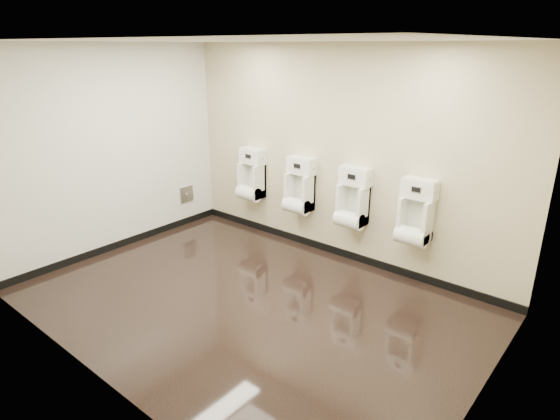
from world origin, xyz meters
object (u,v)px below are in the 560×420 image
(urinal_1, at_px, (299,190))
(urinal_3, at_px, (415,217))
(urinal_0, at_px, (251,178))
(urinal_2, at_px, (352,202))
(access_panel, at_px, (186,194))

(urinal_1, distance_m, urinal_3, 1.71)
(urinal_0, relative_size, urinal_1, 1.00)
(urinal_2, height_order, urinal_3, same)
(urinal_0, xyz_separation_m, urinal_3, (2.62, 0.00, 0.00))
(access_panel, xyz_separation_m, urinal_3, (3.67, 0.41, 0.36))
(access_panel, height_order, urinal_2, urinal_2)
(urinal_3, bearing_deg, access_panel, -173.58)
(urinal_0, bearing_deg, urinal_1, 0.00)
(urinal_0, distance_m, urinal_2, 1.77)
(access_panel, relative_size, urinal_0, 0.32)
(access_panel, bearing_deg, urinal_1, 11.90)
(access_panel, distance_m, urinal_2, 2.87)
(urinal_1, bearing_deg, access_panel, -168.10)
(urinal_0, height_order, urinal_2, same)
(urinal_1, bearing_deg, urinal_0, 180.00)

